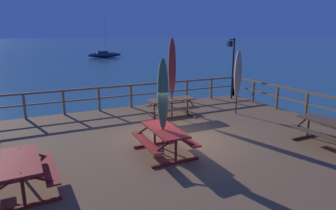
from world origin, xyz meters
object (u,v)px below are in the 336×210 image
object	(u,v)px
patio_umbrella_tall_back_right	(238,74)
patio_umbrella_tall_mid_right	(163,95)
picnic_table_front_left	(21,169)
patio_umbrella_short_front	(172,68)
lamp_post_hooked	(232,59)
picnic_table_back_left	(164,135)
sailboat_distant	(104,55)
picnic_table_front_right	(171,104)
picnic_table_mid_left	(334,129)

from	to	relation	value
patio_umbrella_tall_back_right	patio_umbrella_tall_mid_right	size ratio (longest dim) A/B	0.99
picnic_table_front_left	patio_umbrella_short_front	distance (m)	6.99
picnic_table_front_left	lamp_post_hooked	bearing A→B (deg)	29.34
picnic_table_back_left	patio_umbrella_tall_back_right	xyz separation A→B (m)	(4.65, 2.57, 1.19)
picnic_table_back_left	sailboat_distant	world-z (taller)	sailboat_distant
picnic_table_front_right	lamp_post_hooked	bearing A→B (deg)	20.72
picnic_table_mid_left	picnic_table_front_right	bearing A→B (deg)	120.42
picnic_table_mid_left	patio_umbrella_tall_mid_right	xyz separation A→B (m)	(-5.00, 1.72, 1.20)
picnic_table_front_left	picnic_table_mid_left	xyz separation A→B (m)	(8.62, -1.20, 0.01)
picnic_table_back_left	picnic_table_mid_left	distance (m)	5.24
patio_umbrella_tall_back_right	picnic_table_front_right	bearing A→B (deg)	163.28
picnic_table_front_right	patio_umbrella_tall_back_right	world-z (taller)	patio_umbrella_tall_back_right
picnic_table_front_left	picnic_table_back_left	distance (m)	3.73
picnic_table_back_left	sailboat_distant	xyz separation A→B (m)	(8.94, 44.33, -0.70)
patio_umbrella_short_front	picnic_table_back_left	bearing A→B (deg)	-119.71
sailboat_distant	lamp_post_hooked	bearing A→B (deg)	-93.95
picnic_table_front_right	picnic_table_front_left	bearing A→B (deg)	-144.86
picnic_table_back_left	lamp_post_hooked	world-z (taller)	lamp_post_hooked
picnic_table_front_left	lamp_post_hooked	xyz separation A→B (m)	(9.92, 5.58, 1.56)
sailboat_distant	picnic_table_front_left	bearing A→B (deg)	-105.72
lamp_post_hooked	sailboat_distant	size ratio (longest dim) A/B	0.41
picnic_table_back_left	patio_umbrella_tall_mid_right	bearing A→B (deg)	-148.32
patio_umbrella_tall_mid_right	lamp_post_hooked	size ratio (longest dim) A/B	0.87
patio_umbrella_tall_back_right	patio_umbrella_short_front	distance (m)	2.87
picnic_table_back_left	sailboat_distant	bearing A→B (deg)	78.60
picnic_table_mid_left	patio_umbrella_tall_mid_right	bearing A→B (deg)	161.05
picnic_table_front_left	patio_umbrella_short_front	xyz separation A→B (m)	(5.60, 3.90, 1.52)
picnic_table_mid_left	patio_umbrella_tall_mid_right	distance (m)	5.42
patio_umbrella_tall_back_right	sailboat_distant	xyz separation A→B (m)	(4.29, 41.76, -1.89)
picnic_table_front_right	patio_umbrella_tall_back_right	size ratio (longest dim) A/B	0.70
picnic_table_front_left	picnic_table_mid_left	distance (m)	8.71
patio_umbrella_short_front	sailboat_distant	bearing A→B (deg)	80.27
lamp_post_hooked	picnic_table_mid_left	bearing A→B (deg)	-100.82
patio_umbrella_tall_mid_right	sailboat_distant	size ratio (longest dim) A/B	0.36
patio_umbrella_tall_mid_right	patio_umbrella_short_front	size ratio (longest dim) A/B	0.85
picnic_table_back_left	picnic_table_mid_left	bearing A→B (deg)	-19.58
picnic_table_mid_left	picnic_table_front_left	bearing A→B (deg)	172.08
picnic_table_front_left	patio_umbrella_tall_mid_right	world-z (taller)	patio_umbrella_tall_mid_right
picnic_table_front_left	sailboat_distant	bearing A→B (deg)	74.28
picnic_table_front_left	picnic_table_back_left	bearing A→B (deg)	8.56
picnic_table_front_left	patio_umbrella_tall_back_right	distance (m)	8.98
picnic_table_front_right	patio_umbrella_tall_mid_right	size ratio (longest dim) A/B	0.69
patio_umbrella_tall_mid_right	picnic_table_front_right	bearing A→B (deg)	60.04
picnic_table_front_left	lamp_post_hooked	size ratio (longest dim) A/B	0.56
sailboat_distant	picnic_table_front_right	bearing A→B (deg)	-99.74
picnic_table_front_left	picnic_table_mid_left	world-z (taller)	same
picnic_table_back_left	picnic_table_front_right	world-z (taller)	same
lamp_post_hooked	sailboat_distant	distance (m)	39.47
picnic_table_front_left	picnic_table_back_left	xyz separation A→B (m)	(3.69, 0.56, 0.00)
picnic_table_front_right	sailboat_distant	world-z (taller)	sailboat_distant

